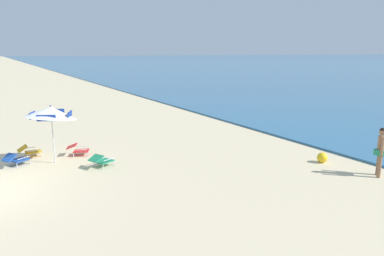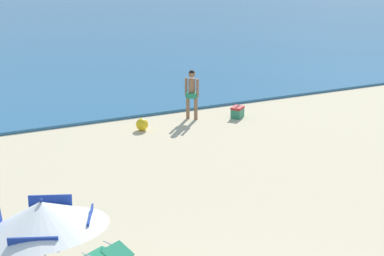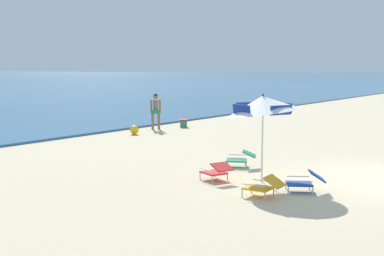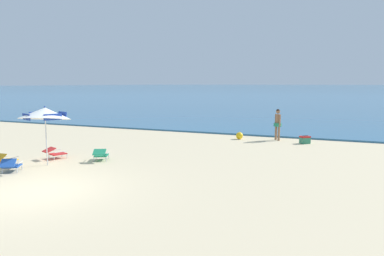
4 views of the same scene
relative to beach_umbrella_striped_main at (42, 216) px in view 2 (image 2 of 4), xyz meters
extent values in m
cone|color=white|center=(0.00, 0.00, 0.00)|extent=(2.45, 2.47, 0.69)
cube|color=navy|center=(0.26, 0.64, -0.09)|extent=(0.65, 0.30, 0.24)
cube|color=navy|center=(-0.26, -0.64, -0.09)|extent=(0.65, 0.30, 0.24)
cube|color=navy|center=(0.64, -0.26, -0.09)|extent=(0.30, 0.65, 0.24)
sphere|color=navy|center=(0.00, 0.00, 0.25)|extent=(0.06, 0.06, 0.06)
cube|color=#1E7F56|center=(1.53, 1.23, -1.61)|extent=(0.62, 0.58, 0.20)
cylinder|color=silver|center=(1.45, 1.94, -1.94)|extent=(0.03, 0.03, 0.18)
cylinder|color=silver|center=(1.61, 1.70, -1.71)|extent=(0.26, 0.49, 0.02)
cylinder|color=#8C6042|center=(7.12, 9.77, -1.60)|extent=(0.12, 0.12, 0.85)
cylinder|color=#8C6042|center=(7.32, 9.54, -1.60)|extent=(0.12, 0.12, 0.85)
cylinder|color=#23845B|center=(7.22, 9.65, -1.15)|extent=(0.43, 0.43, 0.18)
cylinder|color=#8C6042|center=(7.22, 9.65, -0.87)|extent=(0.23, 0.23, 0.60)
cylinder|color=#8C6042|center=(7.08, 9.81, -0.89)|extent=(0.09, 0.09, 0.64)
cylinder|color=#8C6042|center=(7.36, 9.49, -0.89)|extent=(0.09, 0.09, 0.64)
sphere|color=#8C6042|center=(7.22, 9.65, -0.42)|extent=(0.23, 0.23, 0.23)
sphere|color=black|center=(7.22, 9.65, -0.39)|extent=(0.21, 0.21, 0.21)
cube|color=#2D7F5B|center=(8.75, 9.10, -1.87)|extent=(0.59, 0.56, 0.32)
cube|color=red|center=(8.75, 9.10, -1.67)|extent=(0.61, 0.58, 0.08)
cylinder|color=black|center=(8.75, 9.10, -1.61)|extent=(0.28, 0.23, 0.02)
sphere|color=yellow|center=(5.17, 9.20, -1.82)|extent=(0.41, 0.41, 0.41)
camera|label=1|loc=(14.25, -1.87, 2.26)|focal=33.01mm
camera|label=2|loc=(-1.45, -7.85, 3.74)|focal=54.30mm
camera|label=3|loc=(-11.41, -5.99, 0.90)|focal=46.60mm
camera|label=4|loc=(10.39, -10.31, 1.14)|focal=33.30mm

